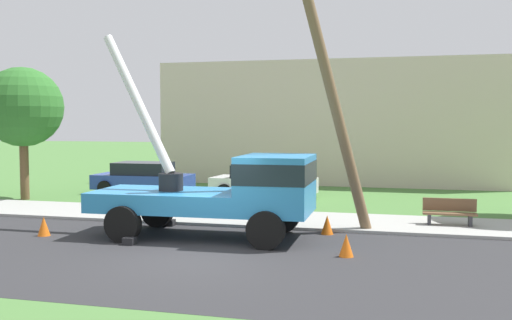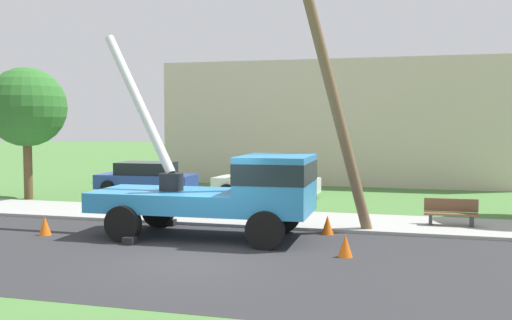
% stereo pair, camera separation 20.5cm
% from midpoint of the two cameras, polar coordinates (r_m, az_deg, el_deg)
% --- Properties ---
extents(ground_plane, '(120.00, 120.00, 0.00)m').
position_cam_midpoint_polar(ground_plane, '(25.89, 3.23, -3.51)').
color(ground_plane, '#477538').
extents(road_asphalt, '(80.00, 8.01, 0.01)m').
position_cam_midpoint_polar(road_asphalt, '(14.49, -6.25, -9.34)').
color(road_asphalt, '#2B2B2D').
rests_on(road_asphalt, ground).
extents(sidewalk_strip, '(80.00, 3.19, 0.10)m').
position_cam_midpoint_polar(sidewalk_strip, '(19.71, -0.44, -5.67)').
color(sidewalk_strip, '#9E9E99').
rests_on(sidewalk_strip, ground).
extents(utility_truck, '(6.82, 3.21, 5.98)m').
position_cam_midpoint_polar(utility_truck, '(16.48, -2.79, -2.77)').
color(utility_truck, '#2D84C6').
rests_on(utility_truck, ground).
extents(leaning_utility_pole, '(3.00, 1.30, 8.77)m').
position_cam_midpoint_polar(leaning_utility_pole, '(17.41, 6.69, 7.76)').
color(leaning_utility_pole, brown).
rests_on(leaning_utility_pole, ground).
extents(traffic_cone_ahead, '(0.36, 0.36, 0.56)m').
position_cam_midpoint_polar(traffic_cone_ahead, '(14.54, 8.35, -8.20)').
color(traffic_cone_ahead, orange).
rests_on(traffic_cone_ahead, ground).
extents(traffic_cone_behind, '(0.36, 0.36, 0.56)m').
position_cam_midpoint_polar(traffic_cone_behind, '(18.04, -20.20, -6.05)').
color(traffic_cone_behind, orange).
rests_on(traffic_cone_behind, ground).
extents(traffic_cone_curbside, '(0.36, 0.36, 0.56)m').
position_cam_midpoint_polar(traffic_cone_curbside, '(17.29, 6.58, -6.26)').
color(traffic_cone_curbside, orange).
rests_on(traffic_cone_curbside, ground).
extents(parked_sedan_blue, '(4.45, 2.10, 1.42)m').
position_cam_midpoint_polar(parked_sedan_blue, '(27.20, -11.09, -1.71)').
color(parked_sedan_blue, '#263F99').
rests_on(parked_sedan_blue, ground).
extents(parked_sedan_white, '(4.53, 2.24, 1.42)m').
position_cam_midpoint_polar(parked_sedan_white, '(25.15, 0.50, -2.09)').
color(parked_sedan_white, silver).
rests_on(parked_sedan_white, ground).
extents(park_bench, '(1.60, 0.45, 0.90)m').
position_cam_midpoint_polar(park_bench, '(19.10, 17.97, -4.91)').
color(park_bench, brown).
rests_on(park_bench, ground).
extents(roadside_tree_near, '(3.31, 3.31, 5.54)m').
position_cam_midpoint_polar(roadside_tree_near, '(26.43, -21.89, 4.74)').
color(roadside_tree_near, brown).
rests_on(roadside_tree_near, ground).
extents(lowrise_building_backdrop, '(18.00, 6.00, 6.40)m').
position_cam_midpoint_polar(lowrise_building_backdrop, '(32.68, 7.40, 3.61)').
color(lowrise_building_backdrop, beige).
rests_on(lowrise_building_backdrop, ground).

